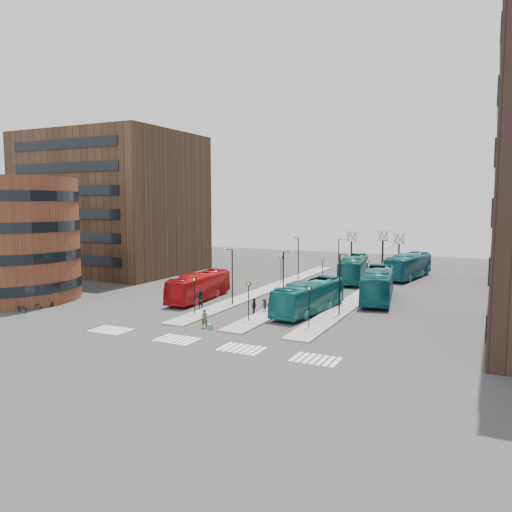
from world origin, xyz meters
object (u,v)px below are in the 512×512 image
at_px(teal_bus_c, 378,284).
at_px(commuter_c, 265,306).
at_px(commuter_b, 254,307).
at_px(bicycle_mid, 47,303).
at_px(teal_bus_a, 309,297).
at_px(bicycle_near, 21,308).
at_px(teal_bus_b, 353,269).
at_px(commuter_a, 201,299).
at_px(traveller, 205,319).
at_px(suitcase, 210,327).
at_px(bicycle_far, 36,306).
at_px(red_bus, 199,286).
at_px(teal_bus_d, 408,266).

xyz_separation_m(teal_bus_c, commuter_c, (-8.95, -11.66, -1.08)).
distance_m(commuter_b, bicycle_mid, 22.67).
bearing_deg(teal_bus_a, bicycle_near, -147.07).
xyz_separation_m(teal_bus_b, bicycle_mid, (-25.11, -31.74, -1.35)).
bearing_deg(commuter_a, traveller, 136.17).
bearing_deg(teal_bus_b, bicycle_mid, -137.24).
relative_size(traveller, commuter_c, 1.15).
relative_size(teal_bus_b, traveller, 7.60).
distance_m(suitcase, traveller, 1.04).
bearing_deg(bicycle_far, teal_bus_b, -35.54).
distance_m(teal_bus_a, bicycle_mid, 28.07).
distance_m(suitcase, red_bus, 13.89).
bearing_deg(teal_bus_d, traveller, -97.66).
bearing_deg(commuter_a, teal_bus_b, -99.37).
relative_size(teal_bus_c, traveller, 7.66).
height_order(teal_bus_b, bicycle_far, teal_bus_b).
height_order(commuter_c, bicycle_far, commuter_c).
xyz_separation_m(red_bus, commuter_a, (2.59, -3.78, -0.63)).
height_order(teal_bus_a, bicycle_mid, teal_bus_a).
distance_m(bicycle_near, bicycle_far, 1.81).
xyz_separation_m(teal_bus_b, bicycle_far, (-25.11, -33.21, -1.39)).
xyz_separation_m(suitcase, traveller, (-0.76, 0.37, 0.61)).
relative_size(commuter_a, commuter_b, 1.11).
height_order(suitcase, bicycle_mid, bicycle_mid).
height_order(traveller, commuter_b, same).
distance_m(teal_bus_b, teal_bus_c, 13.91).
bearing_deg(commuter_a, red_bus, -43.58).
bearing_deg(teal_bus_c, bicycle_near, -152.95).
xyz_separation_m(teal_bus_c, commuter_a, (-15.94, -12.64, -0.87)).
bearing_deg(red_bus, teal_bus_c, 21.52).
bearing_deg(commuter_b, teal_bus_a, -58.42).
bearing_deg(red_bus, suitcase, -57.98).
height_order(teal_bus_b, traveller, teal_bus_b).
xyz_separation_m(traveller, bicycle_mid, (-20.09, 0.40, -0.40)).
bearing_deg(teal_bus_c, commuter_a, -150.36).
relative_size(suitcase, bicycle_far, 0.31).
relative_size(red_bus, traveller, 6.64).
distance_m(teal_bus_a, teal_bus_b, 22.18).
relative_size(teal_bus_a, commuter_a, 6.18).
height_order(teal_bus_a, teal_bus_c, teal_bus_c).
relative_size(commuter_b, bicycle_near, 0.97).
distance_m(traveller, bicycle_near, 20.30).
bearing_deg(teal_bus_d, commuter_c, -98.02).
height_order(teal_bus_c, traveller, teal_bus_c).
bearing_deg(bicycle_far, bicycle_near, -178.46).
xyz_separation_m(teal_bus_a, commuter_a, (-11.03, -2.98, -0.69)).
relative_size(commuter_c, bicycle_near, 0.84).
relative_size(teal_bus_b, teal_bus_d, 0.99).
relative_size(commuter_b, bicycle_far, 1.07).
relative_size(commuter_b, commuter_c, 1.15).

